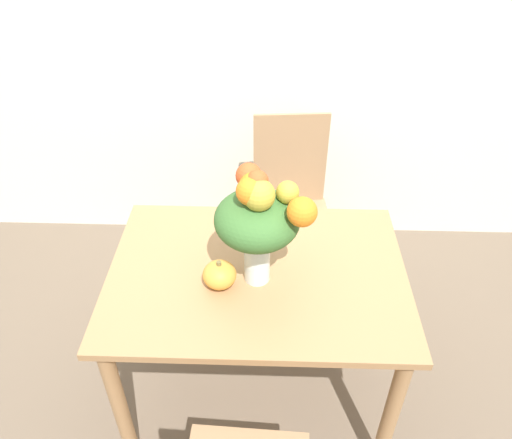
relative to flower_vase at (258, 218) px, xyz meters
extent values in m
plane|color=brown|center=(0.00, 0.04, -1.07)|extent=(12.00, 12.00, 0.00)
cube|color=silver|center=(0.00, 1.30, 0.28)|extent=(8.00, 0.06, 2.70)
cube|color=#9E754C|center=(0.00, 0.04, -0.31)|extent=(1.16, 0.83, 0.03)
cylinder|color=#9E754C|center=(-0.52, -0.31, -0.70)|extent=(0.06, 0.06, 0.75)
cylinder|color=#9E754C|center=(0.52, -0.31, -0.70)|extent=(0.06, 0.06, 0.75)
cylinder|color=#9E754C|center=(-0.52, 0.40, -0.70)|extent=(0.06, 0.06, 0.75)
cylinder|color=#9E754C|center=(0.52, 0.40, -0.70)|extent=(0.06, 0.06, 0.75)
cylinder|color=silver|center=(-0.01, 0.00, -0.18)|extent=(0.10, 0.10, 0.22)
cylinder|color=silver|center=(-0.01, 0.00, -0.25)|extent=(0.09, 0.09, 0.10)
cylinder|color=#38662D|center=(0.01, 0.00, -0.14)|extent=(0.00, 0.01, 0.29)
cylinder|color=#38662D|center=(0.00, 0.02, -0.14)|extent=(0.00, 0.00, 0.29)
cylinder|color=#38662D|center=(-0.02, 0.02, -0.14)|extent=(0.00, 0.00, 0.29)
cylinder|color=#38662D|center=(-0.02, -0.01, -0.14)|extent=(0.00, 0.01, 0.29)
cylinder|color=#38662D|center=(0.00, -0.01, -0.14)|extent=(0.01, 0.01, 0.29)
ellipsoid|color=#38662D|center=(-0.01, 0.00, -0.01)|extent=(0.30, 0.30, 0.18)
sphere|color=orange|center=(-0.03, -0.02, 0.13)|extent=(0.10, 0.10, 0.10)
sphere|color=#AD9E33|center=(0.00, -0.03, 0.12)|extent=(0.11, 0.11, 0.11)
sphere|color=#D64C23|center=(-0.03, 0.05, 0.14)|extent=(0.09, 0.09, 0.09)
sphere|color=#D64C23|center=(-0.01, 0.00, 0.15)|extent=(0.08, 0.08, 0.08)
sphere|color=orange|center=(0.15, -0.07, 0.08)|extent=(0.10, 0.10, 0.10)
sphere|color=#AD9E33|center=(0.10, 0.02, 0.10)|extent=(0.08, 0.08, 0.08)
sphere|color=orange|center=(-0.01, 0.01, 0.13)|extent=(0.10, 0.10, 0.10)
ellipsoid|color=gold|center=(-0.14, -0.04, -0.24)|extent=(0.13, 0.13, 0.10)
cylinder|color=brown|center=(-0.14, -0.04, -0.19)|extent=(0.02, 0.02, 0.02)
cube|color=#9E7A56|center=(0.16, 0.77, -0.63)|extent=(0.45, 0.45, 0.02)
cylinder|color=#9E7A56|center=(0.01, 0.59, -0.85)|extent=(0.04, 0.04, 0.43)
cylinder|color=#9E7A56|center=(0.35, 0.62, -0.85)|extent=(0.04, 0.04, 0.43)
cylinder|color=#9E7A56|center=(-0.02, 0.93, -0.85)|extent=(0.04, 0.04, 0.43)
cylinder|color=#9E7A56|center=(0.32, 0.95, -0.85)|extent=(0.04, 0.04, 0.43)
cube|color=#9E7A56|center=(0.15, 0.97, -0.35)|extent=(0.40, 0.05, 0.54)
camera|label=1|loc=(0.04, -1.37, 1.07)|focal=35.00mm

